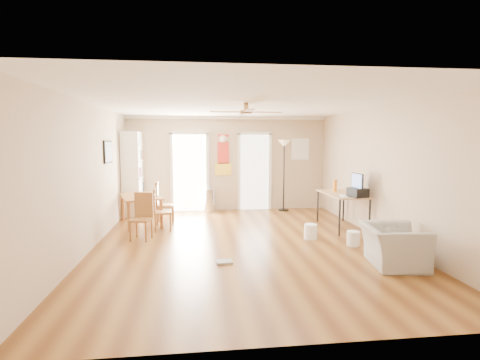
{
  "coord_description": "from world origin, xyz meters",
  "views": [
    {
      "loc": [
        -0.87,
        -6.75,
        1.94
      ],
      "look_at": [
        0.0,
        0.6,
        1.15
      ],
      "focal_mm": 27.75,
      "sensor_mm": 36.0,
      "label": 1
    }
  ],
  "objects": [
    {
      "name": "floor",
      "position": [
        0.0,
        0.0,
        0.0
      ],
      "size": [
        7.0,
        7.0,
        0.0
      ],
      "primitive_type": "plane",
      "color": "brown",
      "rests_on": "ground"
    },
    {
      "name": "ceiling",
      "position": [
        0.0,
        0.0,
        2.6
      ],
      "size": [
        5.5,
        7.0,
        0.0
      ],
      "primitive_type": null,
      "color": "silver",
      "rests_on": "floor"
    },
    {
      "name": "wall_back",
      "position": [
        0.0,
        3.5,
        1.3
      ],
      "size": [
        5.5,
        0.04,
        2.6
      ],
      "primitive_type": null,
      "color": "beige",
      "rests_on": "floor"
    },
    {
      "name": "wall_front",
      "position": [
        0.0,
        -3.5,
        1.3
      ],
      "size": [
        5.5,
        0.04,
        2.6
      ],
      "primitive_type": null,
      "color": "beige",
      "rests_on": "floor"
    },
    {
      "name": "wall_left",
      "position": [
        -2.75,
        0.0,
        1.3
      ],
      "size": [
        0.04,
        7.0,
        2.6
      ],
      "primitive_type": null,
      "color": "beige",
      "rests_on": "floor"
    },
    {
      "name": "wall_right",
      "position": [
        2.75,
        0.0,
        1.3
      ],
      "size": [
        0.04,
        7.0,
        2.6
      ],
      "primitive_type": null,
      "color": "beige",
      "rests_on": "floor"
    },
    {
      "name": "crown_molding",
      "position": [
        0.0,
        0.0,
        2.56
      ],
      "size": [
        5.5,
        7.0,
        0.08
      ],
      "primitive_type": null,
      "color": "white",
      "rests_on": "wall_back"
    },
    {
      "name": "kitchen_doorway",
      "position": [
        -1.05,
        3.48,
        1.05
      ],
      "size": [
        0.9,
        0.1,
        2.1
      ],
      "primitive_type": null,
      "color": "white",
      "rests_on": "wall_back"
    },
    {
      "name": "bathroom_doorway",
      "position": [
        0.75,
        3.48,
        1.05
      ],
      "size": [
        0.8,
        0.1,
        2.1
      ],
      "primitive_type": null,
      "color": "white",
      "rests_on": "wall_back"
    },
    {
      "name": "wall_decal",
      "position": [
        -0.13,
        3.48,
        1.55
      ],
      "size": [
        0.46,
        0.03,
        1.1
      ],
      "primitive_type": "cube",
      "color": "red",
      "rests_on": "wall_back"
    },
    {
      "name": "ac_grille",
      "position": [
        2.05,
        3.47,
        1.7
      ],
      "size": [
        0.5,
        0.04,
        0.6
      ],
      "primitive_type": "cube",
      "color": "white",
      "rests_on": "wall_back"
    },
    {
      "name": "framed_poster",
      "position": [
        -2.73,
        1.4,
        1.7
      ],
      "size": [
        0.04,
        0.66,
        0.48
      ],
      "primitive_type": "cube",
      "color": "black",
      "rests_on": "wall_left"
    },
    {
      "name": "ceiling_fan",
      "position": [
        0.0,
        -0.3,
        2.43
      ],
      "size": [
        1.24,
        1.24,
        0.2
      ],
      "primitive_type": null,
      "color": "#593819",
      "rests_on": "ceiling"
    },
    {
      "name": "bookshelf",
      "position": [
        -2.51,
        3.15,
        1.08
      ],
      "size": [
        0.71,
        1.06,
        2.16
      ],
      "primitive_type": null,
      "rotation": [
        0.0,
        0.0,
        0.31
      ],
      "color": "white",
      "rests_on": "floor"
    },
    {
      "name": "dining_table",
      "position": [
        -2.15,
        1.93,
        0.34
      ],
      "size": [
        1.16,
        1.52,
        0.67
      ],
      "primitive_type": null,
      "rotation": [
        0.0,
        0.0,
        0.29
      ],
      "color": "#966130",
      "rests_on": "floor"
    },
    {
      "name": "dining_chair_right_a",
      "position": [
        -1.6,
        1.95,
        0.49
      ],
      "size": [
        0.4,
        0.4,
        0.97
      ],
      "primitive_type": null,
      "rotation": [
        0.0,
        0.0,
        1.58
      ],
      "color": "#A57535",
      "rests_on": "floor"
    },
    {
      "name": "dining_chair_right_b",
      "position": [
        -1.6,
        1.25,
        0.45
      ],
      "size": [
        0.4,
        0.4,
        0.91
      ],
      "primitive_type": null,
      "rotation": [
        0.0,
        0.0,
        1.65
      ],
      "color": "#AB7437",
      "rests_on": "floor"
    },
    {
      "name": "dining_chair_near",
      "position": [
        -1.96,
        0.53,
        0.45
      ],
      "size": [
        0.45,
        0.45,
        0.91
      ],
      "primitive_type": null,
      "rotation": [
        0.0,
        0.0,
        -0.24
      ],
      "color": "olive",
      "rests_on": "floor"
    },
    {
      "name": "trash_can",
      "position": [
        -0.52,
        3.25,
        0.32
      ],
      "size": [
        0.32,
        0.32,
        0.64
      ],
      "primitive_type": "cylinder",
      "rotation": [
        0.0,
        0.0,
        -0.08
      ],
      "color": "silver",
      "rests_on": "floor"
    },
    {
      "name": "torchiere_lamp",
      "position": [
        1.53,
        3.22,
        0.98
      ],
      "size": [
        0.46,
        0.46,
        1.96
      ],
      "primitive_type": null,
      "rotation": [
        0.0,
        0.0,
        0.3
      ],
      "color": "black",
      "rests_on": "floor"
    },
    {
      "name": "computer_desk",
      "position": [
        2.34,
        1.06,
        0.39
      ],
      "size": [
        0.72,
        1.44,
        0.77
      ],
      "primitive_type": null,
      "color": "tan",
      "rests_on": "floor"
    },
    {
      "name": "imac",
      "position": [
        2.47,
        0.6,
        1.02
      ],
      "size": [
        0.14,
        0.53,
        0.49
      ],
      "primitive_type": null,
      "rotation": [
        0.0,
        0.0,
        -0.13
      ],
      "color": "black",
      "rests_on": "computer_desk"
    },
    {
      "name": "keyboard",
      "position": [
        2.2,
        0.64,
        0.78
      ],
      "size": [
        0.19,
        0.39,
        0.01
      ],
      "primitive_type": "cube",
      "rotation": [
        0.0,
        0.0,
        -0.2
      ],
      "color": "white",
      "rests_on": "computer_desk"
    },
    {
      "name": "printer",
      "position": [
        2.45,
        0.52,
        0.87
      ],
      "size": [
        0.38,
        0.42,
        0.19
      ],
      "primitive_type": "cube",
      "rotation": [
        0.0,
        0.0,
        0.21
      ],
      "color": "black",
      "rests_on": "computer_desk"
    },
    {
      "name": "orange_bottle",
      "position": [
        2.3,
        1.4,
        0.91
      ],
      "size": [
        0.09,
        0.09,
        0.27
      ],
      "primitive_type": "cylinder",
      "rotation": [
        0.0,
        0.0,
        0.04
      ],
      "color": "orange",
      "rests_on": "computer_desk"
    },
    {
      "name": "wastebasket_a",
      "position": [
        1.36,
        0.22,
        0.15
      ],
      "size": [
        0.3,
        0.3,
        0.29
      ],
      "primitive_type": "cylinder",
      "rotation": [
        0.0,
        0.0,
        -0.17
      ],
      "color": "white",
      "rests_on": "floor"
    },
    {
      "name": "wastebasket_b",
      "position": [
        2.0,
        -0.34,
        0.14
      ],
      "size": [
        0.27,
        0.27,
        0.27
      ],
      "primitive_type": "cylinder",
      "rotation": [
        0.0,
        0.0,
        0.16
      ],
      "color": "white",
      "rests_on": "floor"
    },
    {
      "name": "floor_cloth",
      "position": [
        -0.45,
        -1.04,
        0.02
      ],
      "size": [
        0.27,
        0.22,
        0.04
      ],
      "primitive_type": "cube",
      "rotation": [
        0.0,
        0.0,
        0.08
      ],
      "color": "#9A9A95",
      "rests_on": "floor"
    },
    {
      "name": "armchair",
      "position": [
        2.15,
        -1.47,
        0.31
      ],
      "size": [
        0.97,
        1.08,
        0.63
      ],
      "primitive_type": "imported",
      "rotation": [
        0.0,
        0.0,
        1.42
      ],
      "color": "#A2A19C",
      "rests_on": "floor"
    }
  ]
}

